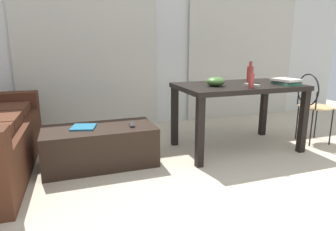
{
  "coord_description": "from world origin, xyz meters",
  "views": [
    {
      "loc": [
        -1.53,
        -1.07,
        1.18
      ],
      "look_at": [
        -0.49,
        1.92,
        0.41
      ],
      "focal_mm": 31.61,
      "sensor_mm": 36.0,
      "label": 1
    }
  ],
  "objects_px": {
    "bottle_far": "(251,81)",
    "bowl": "(215,81)",
    "coffee_table": "(100,146)",
    "bottle_near": "(250,74)",
    "magazine": "(84,127)",
    "book_stack": "(286,81)",
    "tv_remote_primary": "(132,125)",
    "wire_chair": "(312,101)",
    "craft_table": "(238,93)",
    "scissors": "(220,82)",
    "tv_remote_on_table": "(252,85)"
  },
  "relations": [
    {
      "from": "bottle_near",
      "to": "book_stack",
      "type": "height_order",
      "value": "bottle_near"
    },
    {
      "from": "wire_chair",
      "to": "book_stack",
      "type": "xyz_separation_m",
      "value": [
        -0.46,
        -0.06,
        0.25
      ]
    },
    {
      "from": "wire_chair",
      "to": "scissors",
      "type": "xyz_separation_m",
      "value": [
        -1.05,
        0.35,
        0.23
      ]
    },
    {
      "from": "scissors",
      "to": "bottle_near",
      "type": "bearing_deg",
      "value": -19.84
    },
    {
      "from": "book_stack",
      "to": "bottle_near",
      "type": "bearing_deg",
      "value": 131.65
    },
    {
      "from": "coffee_table",
      "to": "bowl",
      "type": "distance_m",
      "value": 1.36
    },
    {
      "from": "bottle_far",
      "to": "tv_remote_on_table",
      "type": "height_order",
      "value": "bottle_far"
    },
    {
      "from": "coffee_table",
      "to": "magazine",
      "type": "height_order",
      "value": "magazine"
    },
    {
      "from": "coffee_table",
      "to": "scissors",
      "type": "relative_size",
      "value": 10.15
    },
    {
      "from": "bottle_far",
      "to": "bowl",
      "type": "distance_m",
      "value": 0.37
    },
    {
      "from": "wire_chair",
      "to": "book_stack",
      "type": "distance_m",
      "value": 0.53
    },
    {
      "from": "wire_chair",
      "to": "bottle_far",
      "type": "relative_size",
      "value": 4.33
    },
    {
      "from": "wire_chair",
      "to": "tv_remote_primary",
      "type": "relative_size",
      "value": 4.75
    },
    {
      "from": "bottle_near",
      "to": "tv_remote_primary",
      "type": "bearing_deg",
      "value": -174.77
    },
    {
      "from": "craft_table",
      "to": "magazine",
      "type": "xyz_separation_m",
      "value": [
        -1.67,
        0.06,
        -0.25
      ]
    },
    {
      "from": "wire_chair",
      "to": "magazine",
      "type": "relative_size",
      "value": 3.77
    },
    {
      "from": "bottle_far",
      "to": "magazine",
      "type": "bearing_deg",
      "value": 167.37
    },
    {
      "from": "bowl",
      "to": "book_stack",
      "type": "distance_m",
      "value": 0.81
    },
    {
      "from": "craft_table",
      "to": "magazine",
      "type": "bearing_deg",
      "value": 177.89
    },
    {
      "from": "coffee_table",
      "to": "tv_remote_on_table",
      "type": "bearing_deg",
      "value": -7.11
    },
    {
      "from": "book_stack",
      "to": "tv_remote_primary",
      "type": "relative_size",
      "value": 1.76
    },
    {
      "from": "wire_chair",
      "to": "scissors",
      "type": "bearing_deg",
      "value": 161.61
    },
    {
      "from": "coffee_table",
      "to": "magazine",
      "type": "distance_m",
      "value": 0.25
    },
    {
      "from": "book_stack",
      "to": "magazine",
      "type": "xyz_separation_m",
      "value": [
        -2.16,
        0.23,
        -0.38
      ]
    },
    {
      "from": "coffee_table",
      "to": "bowl",
      "type": "height_order",
      "value": "bowl"
    },
    {
      "from": "bowl",
      "to": "magazine",
      "type": "relative_size",
      "value": 0.89
    },
    {
      "from": "bottle_far",
      "to": "book_stack",
      "type": "relative_size",
      "value": 0.62
    },
    {
      "from": "magazine",
      "to": "bottle_near",
      "type": "bearing_deg",
      "value": 17.65
    },
    {
      "from": "scissors",
      "to": "coffee_table",
      "type": "bearing_deg",
      "value": -171.7
    },
    {
      "from": "craft_table",
      "to": "magazine",
      "type": "relative_size",
      "value": 6.02
    },
    {
      "from": "craft_table",
      "to": "wire_chair",
      "type": "bearing_deg",
      "value": -6.42
    },
    {
      "from": "tv_remote_on_table",
      "to": "scissors",
      "type": "distance_m",
      "value": 0.43
    },
    {
      "from": "bottle_far",
      "to": "magazine",
      "type": "xyz_separation_m",
      "value": [
        -1.62,
        0.36,
        -0.43
      ]
    },
    {
      "from": "bowl",
      "to": "tv_remote_on_table",
      "type": "xyz_separation_m",
      "value": [
        0.36,
        -0.13,
        -0.04
      ]
    },
    {
      "from": "wire_chair",
      "to": "book_stack",
      "type": "bearing_deg",
      "value": -172.15
    },
    {
      "from": "bottle_far",
      "to": "bowl",
      "type": "height_order",
      "value": "bottle_far"
    },
    {
      "from": "book_stack",
      "to": "tv_remote_on_table",
      "type": "distance_m",
      "value": 0.43
    },
    {
      "from": "wire_chair",
      "to": "tv_remote_on_table",
      "type": "distance_m",
      "value": 0.93
    },
    {
      "from": "wire_chair",
      "to": "tv_remote_on_table",
      "type": "relative_size",
      "value": 4.67
    },
    {
      "from": "tv_remote_on_table",
      "to": "magazine",
      "type": "height_order",
      "value": "tv_remote_on_table"
    },
    {
      "from": "wire_chair",
      "to": "bottle_far",
      "type": "height_order",
      "value": "bottle_far"
    },
    {
      "from": "coffee_table",
      "to": "bottle_near",
      "type": "distance_m",
      "value": 1.87
    },
    {
      "from": "bowl",
      "to": "scissors",
      "type": "distance_m",
      "value": 0.35
    },
    {
      "from": "bottle_near",
      "to": "magazine",
      "type": "bearing_deg",
      "value": -178.07
    },
    {
      "from": "bottle_near",
      "to": "coffee_table",
      "type": "bearing_deg",
      "value": -176.96
    },
    {
      "from": "bottle_far",
      "to": "tv_remote_on_table",
      "type": "xyz_separation_m",
      "value": [
        0.11,
        0.14,
        -0.07
      ]
    },
    {
      "from": "coffee_table",
      "to": "scissors",
      "type": "height_order",
      "value": "scissors"
    },
    {
      "from": "scissors",
      "to": "magazine",
      "type": "height_order",
      "value": "scissors"
    },
    {
      "from": "tv_remote_on_table",
      "to": "scissors",
      "type": "xyz_separation_m",
      "value": [
        -0.15,
        0.41,
        -0.01
      ]
    },
    {
      "from": "tv_remote_on_table",
      "to": "magazine",
      "type": "relative_size",
      "value": 0.81
    }
  ]
}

